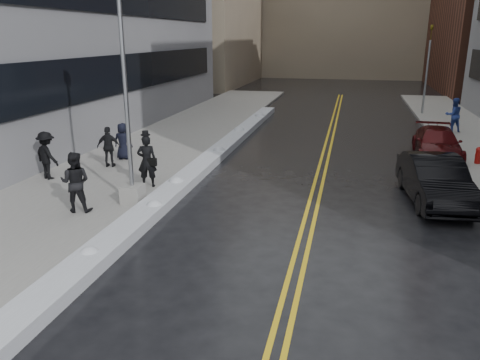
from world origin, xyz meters
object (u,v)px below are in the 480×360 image
Objects in this scene: fire_hydrant at (478,154)px; pedestrian_c at (123,141)px; traffic_signal at (427,66)px; pedestrian_e at (47,155)px; lamppost at (128,132)px; pedestrian_b at (75,182)px; car_maroon at (437,144)px; pedestrian_fedora at (147,161)px; pedestrian_d at (109,147)px; pedestrian_east at (453,115)px; car_black at (435,180)px.

fire_hydrant is 15.50m from pedestrian_c.
pedestrian_c is at bearing -131.23° from traffic_signal.
traffic_signal is 3.27× the size of pedestrian_e.
lamppost is 4.15× the size of pedestrian_e.
pedestrian_b is at bearing -140.09° from lamppost.
traffic_signal is 13.15m from car_maroon.
pedestrian_fedora is (-0.23, 1.72, -1.43)m from lamppost.
pedestrian_b is 5.23m from pedestrian_d.
pedestrian_d is at bearing -84.58° from pedestrian_b.
pedestrian_c is 0.88× the size of pedestrian_e.
car_maroon is (13.73, 3.99, -0.28)m from pedestrian_c.
lamppost is at bearing -146.96° from fire_hydrant.
pedestrian_c is 0.95× the size of pedestrian_d.
pedestrian_east is at bearing -156.18° from pedestrian_c.
lamppost is 4.92m from pedestrian_e.
fire_hydrant is 0.15× the size of car_maroon.
traffic_signal is 3.70× the size of pedestrian_c.
car_maroon is at bearing -151.57° from pedestrian_b.
lamppost reaches higher than car_maroon.
pedestrian_b is 15.93m from car_maroon.
car_maroon is (15.15, 7.41, -0.38)m from pedestrian_e.
lamppost is at bearing -178.91° from pedestrian_e.
fire_hydrant is 0.38× the size of pedestrian_b.
pedestrian_d is (-2.90, 3.87, -1.53)m from lamppost.
pedestrian_b is at bearing -138.04° from car_maroon.
traffic_signal reaches higher than pedestrian_east.
car_maroon is at bearing 74.18° from car_black.
lamppost reaches higher than traffic_signal.
pedestrian_b is (-13.64, -9.12, 0.56)m from fire_hydrant.
lamppost is 10.45× the size of fire_hydrant.
pedestrian_e reaches higher than car_maroon.
pedestrian_fedora and pedestrian_b have the same top height.
pedestrian_east reaches higher than pedestrian_b.
pedestrian_c is (-15.23, -2.81, 0.41)m from fire_hydrant.
pedestrian_fedora is (-12.03, -20.28, -2.30)m from traffic_signal.
car_maroon is at bearing -173.09° from pedestrian_c.
lamppost is at bearing -151.97° from pedestrian_b.
pedestrian_d is at bearing -164.79° from fire_hydrant.
pedestrian_b is at bearing 96.88° from pedestrian_d.
lamppost reaches higher than pedestrian_c.
pedestrian_fedora is 4.40m from pedestrian_c.
pedestrian_b is 11.75m from car_black.
pedestrian_b is 0.40× the size of car_black.
pedestrian_east reaches higher than pedestrian_d.
traffic_signal reaches higher than car_maroon.
pedestrian_d reaches higher than fire_hydrant.
car_black is at bearing -172.48° from pedestrian_b.
pedestrian_fedora is at bearing 97.46° from lamppost.
fire_hydrant is at bearing -136.31° from pedestrian_e.
fire_hydrant is at bearing 33.04° from lamppost.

